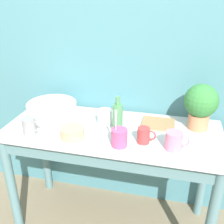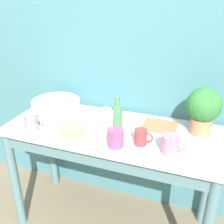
{
  "view_description": "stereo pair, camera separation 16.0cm",
  "coord_description": "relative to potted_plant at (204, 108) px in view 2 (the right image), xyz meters",
  "views": [
    {
      "loc": [
        0.34,
        -1.12,
        1.6
      ],
      "look_at": [
        0.0,
        0.29,
        0.91
      ],
      "focal_mm": 42.0,
      "sensor_mm": 36.0,
      "label": 1
    },
    {
      "loc": [
        0.5,
        -1.08,
        1.6
      ],
      "look_at": [
        0.0,
        0.29,
        0.91
      ],
      "focal_mm": 42.0,
      "sensor_mm": 36.0,
      "label": 2
    }
  ],
  "objects": [
    {
      "name": "bottle_tall",
      "position": [
        -0.48,
        -0.17,
        -0.07
      ],
      "size": [
        0.06,
        0.06,
        0.23
      ],
      "color": "#4C8C59",
      "rests_on": "counter_table"
    },
    {
      "name": "mug_white",
      "position": [
        -0.58,
        -0.09,
        -0.12
      ],
      "size": [
        0.13,
        0.1,
        0.1
      ],
      "color": "white",
      "rests_on": "counter_table"
    },
    {
      "name": "potted_plant",
      "position": [
        0.0,
        0.0,
        0.0
      ],
      "size": [
        0.21,
        0.21,
        0.29
      ],
      "color": "tan",
      "rests_on": "counter_table"
    },
    {
      "name": "mug_red",
      "position": [
        -0.31,
        -0.25,
        -0.12
      ],
      "size": [
        0.11,
        0.07,
        0.09
      ],
      "color": "#C63838",
      "rests_on": "counter_table"
    },
    {
      "name": "tray_board",
      "position": [
        -0.25,
        -0.01,
        -0.16
      ],
      "size": [
        0.21,
        0.17,
        0.02
      ],
      "color": "#99754C",
      "rests_on": "counter_table"
    },
    {
      "name": "wall_back",
      "position": [
        -0.52,
        0.2,
        0.24
      ],
      "size": [
        6.0,
        0.05,
        2.4
      ],
      "color": "teal",
      "rests_on": "ground_plane"
    },
    {
      "name": "counter_table",
      "position": [
        -0.52,
        -0.17,
        -0.33
      ],
      "size": [
        1.37,
        0.58,
        0.79
      ],
      "color": "slate",
      "rests_on": "ground_plane"
    },
    {
      "name": "utensil_cup",
      "position": [
        -0.44,
        -0.32,
        -0.11
      ],
      "size": [
        0.09,
        0.09,
        0.23
      ],
      "color": "#CC4C7F",
      "rests_on": "counter_table"
    },
    {
      "name": "mug_pink",
      "position": [
        -0.14,
        -0.28,
        -0.12
      ],
      "size": [
        0.13,
        0.09,
        0.1
      ],
      "color": "pink",
      "rests_on": "counter_table"
    },
    {
      "name": "bowl_small_tan",
      "position": [
        -0.73,
        -0.3,
        -0.14
      ],
      "size": [
        0.14,
        0.14,
        0.06
      ],
      "color": "tan",
      "rests_on": "counter_table"
    },
    {
      "name": "bowl_wash_large",
      "position": [
        -0.96,
        -0.08,
        -0.11
      ],
      "size": [
        0.33,
        0.33,
        0.11
      ],
      "color": "silver",
      "rests_on": "counter_table"
    },
    {
      "name": "mug_grey",
      "position": [
        -1.0,
        -0.32,
        -0.12
      ],
      "size": [
        0.12,
        0.08,
        0.1
      ],
      "color": "gray",
      "rests_on": "counter_table"
    }
  ]
}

